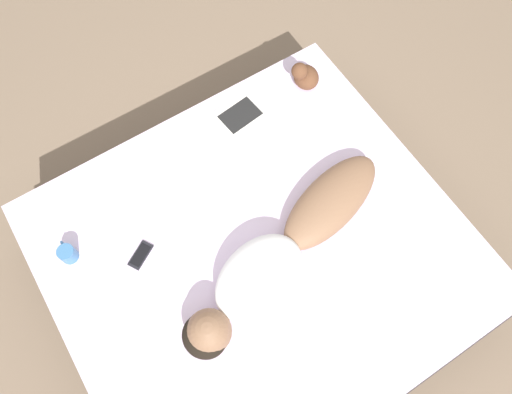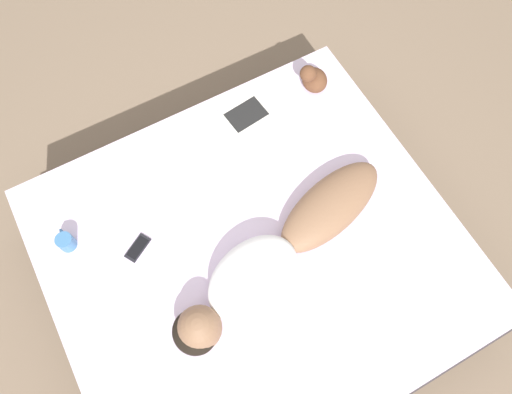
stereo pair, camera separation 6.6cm
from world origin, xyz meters
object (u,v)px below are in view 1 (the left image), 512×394
object	(u,v)px
open_magazine	(252,128)
coffee_mug	(67,253)
person	(278,258)
cell_phone	(141,255)

from	to	relation	value
open_magazine	coffee_mug	xyz separation A→B (m)	(-0.13, 1.15, 0.04)
person	open_magazine	world-z (taller)	person
person	cell_phone	distance (m)	0.68
open_magazine	cell_phone	xyz separation A→B (m)	(-0.32, 0.85, 0.00)
open_magazine	coffee_mug	size ratio (longest dim) A/B	4.10
person	cell_phone	bearing A→B (deg)	38.77
open_magazine	cell_phone	world-z (taller)	same
coffee_mug	person	bearing A→B (deg)	-124.68
person	coffee_mug	xyz separation A→B (m)	(0.58, 0.84, -0.05)
person	cell_phone	xyz separation A→B (m)	(0.40, 0.54, -0.09)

